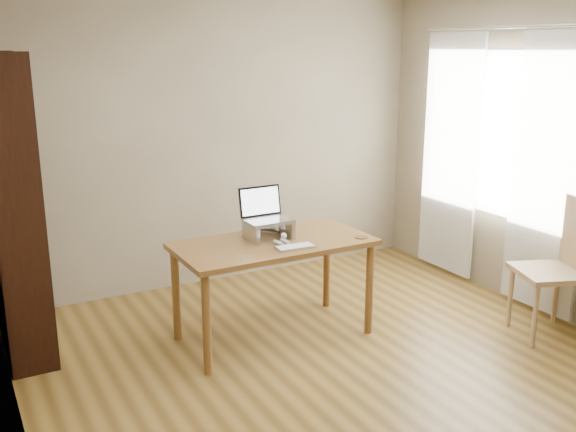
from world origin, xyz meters
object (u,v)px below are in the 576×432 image
at_px(keyboard, 295,247).
at_px(cat, 267,229).
at_px(bookshelf, 14,209).
at_px(chair, 558,261).
at_px(desk, 274,254).
at_px(laptop, 265,212).

height_order(keyboard, cat, cat).
distance_m(keyboard, cat, 0.34).
xyz_separation_m(bookshelf, keyboard, (1.72, -0.89, -0.29)).
bearing_deg(chair, keyboard, 178.99).
distance_m(desk, cat, 0.19).
bearing_deg(desk, cat, 89.88).
bearing_deg(bookshelf, keyboard, -27.33).
height_order(desk, cat, cat).
height_order(bookshelf, laptop, bookshelf).
distance_m(laptop, cat, 0.13).
relative_size(bookshelf, laptop, 6.22).
bearing_deg(bookshelf, desk, -21.91).
bearing_deg(laptop, chair, -30.39).
height_order(desk, keyboard, keyboard).
distance_m(bookshelf, keyboard, 1.96).
bearing_deg(desk, keyboard, -75.91).
relative_size(laptop, keyboard, 1.17).
relative_size(desk, cat, 3.02).
distance_m(bookshelf, laptop, 1.75).
xyz_separation_m(desk, keyboard, (0.06, -0.22, 0.10)).
xyz_separation_m(cat, chair, (1.90, -1.07, -0.24)).
relative_size(cat, chair, 0.45).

